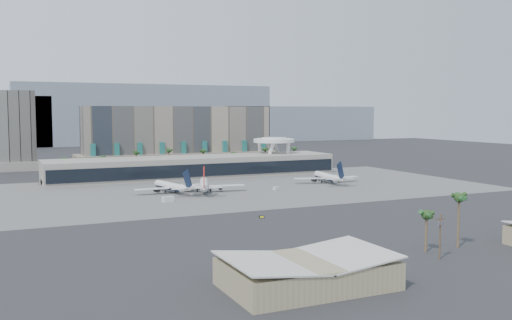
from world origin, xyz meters
name	(u,v)px	position (x,y,z in m)	size (l,w,h in m)	color
ground	(279,204)	(0.00, 0.00, 0.00)	(900.00, 900.00, 0.00)	#232326
apron_pad	(230,188)	(0.00, 55.00, 0.03)	(260.00, 130.00, 0.06)	#5B5B59
mountain_ridge	(120,119)	(27.88, 470.00, 29.89)	(680.00, 60.00, 70.00)	gray
hotel	(179,143)	(10.00, 174.41, 16.81)	(140.00, 30.00, 42.00)	tan
office_tower	(14,135)	(-95.00, 200.00, 22.94)	(30.00, 30.00, 52.00)	black
terminal	(195,166)	(0.00, 109.84, 6.52)	(170.00, 32.50, 14.50)	#9F978B
saucer_structure	(274,143)	(55.00, 116.00, 18.45)	(26.00, 26.00, 21.89)	white
palm_row	(188,155)	(7.00, 145.00, 10.50)	(157.80, 2.80, 13.10)	brown
hangar_left	(307,273)	(-45.00, -102.00, 3.20)	(36.65, 22.60, 7.55)	tan
utility_pole	(440,233)	(-2.00, -96.09, 7.14)	(3.20, 0.85, 12.00)	#4C3826
airliner_left	(171,186)	(-31.40, 51.09, 3.20)	(34.96, 36.35, 12.70)	white
airliner_centre	(204,185)	(-16.26, 47.50, 3.53)	(37.64, 38.90, 13.98)	white
airliner_right	(327,177)	(55.70, 52.38, 3.34)	(36.96, 38.27, 13.25)	white
service_vehicle_a	(168,199)	(-40.26, 25.49, 1.19)	(4.86, 2.38, 2.38)	silver
service_vehicle_b	(276,188)	(18.40, 39.76, 0.78)	(3.05, 1.74, 1.57)	silver
taxiway_sign	(262,217)	(-19.64, -24.52, 0.45)	(2.00, 0.78, 0.91)	black
near_palm_a	(426,220)	(0.10, -88.35, 8.90)	(6.00, 6.00, 11.73)	brown
near_palm_b	(459,203)	(12.07, -87.91, 12.73)	(6.00, 6.00, 15.66)	brown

